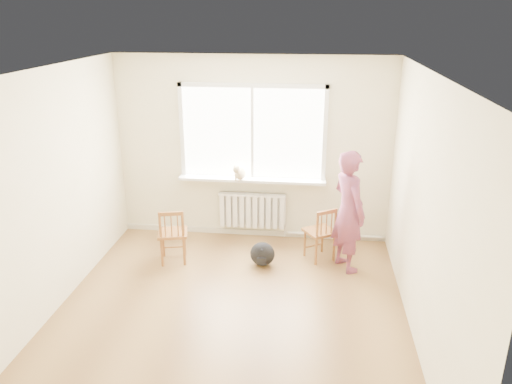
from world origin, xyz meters
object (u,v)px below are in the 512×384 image
(chair_right, at_px, (322,234))
(person, at_px, (349,211))
(chair_left, at_px, (173,236))
(backpack, at_px, (262,254))
(cat, at_px, (240,173))

(chair_right, distance_m, person, 0.57)
(chair_left, relative_size, backpack, 2.36)
(chair_left, height_order, chair_right, chair_left)
(chair_left, distance_m, chair_right, 2.03)
(person, bearing_deg, chair_left, 63.24)
(chair_left, relative_size, chair_right, 1.02)
(chair_left, xyz_separation_m, chair_right, (2.00, 0.31, -0.01))
(chair_right, bearing_deg, person, 117.66)
(chair_right, bearing_deg, cat, -56.09)
(backpack, bearing_deg, chair_left, -177.59)
(chair_right, relative_size, cat, 2.10)
(chair_right, height_order, cat, cat)
(chair_left, xyz_separation_m, person, (2.33, 0.13, 0.42))
(chair_left, relative_size, person, 0.48)
(person, xyz_separation_m, backpack, (-1.11, -0.07, -0.65))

